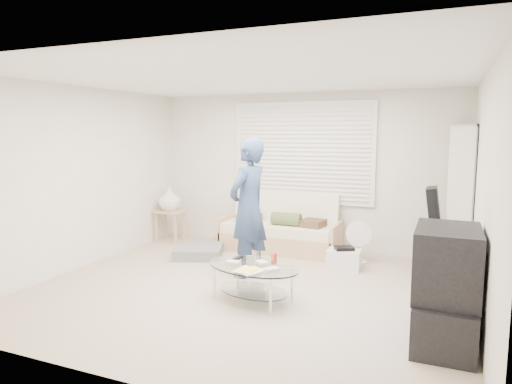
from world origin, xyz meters
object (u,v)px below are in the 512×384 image
at_px(tv_unit, 445,287).
at_px(coffee_table, 253,272).
at_px(futon_sofa, 280,232).
at_px(bookshelf, 459,199).

relative_size(tv_unit, coffee_table, 0.86).
bearing_deg(futon_sofa, tv_unit, -45.32).
xyz_separation_m(bookshelf, tv_unit, (-0.13, -2.36, -0.48)).
bearing_deg(bookshelf, coffee_table, -134.96).
bearing_deg(tv_unit, futon_sofa, 134.68).
distance_m(futon_sofa, coffee_table, 2.25).
bearing_deg(coffee_table, bookshelf, 45.04).
relative_size(bookshelf, coffee_table, 1.62).
height_order(futon_sofa, bookshelf, bookshelf).
xyz_separation_m(bookshelf, coffee_table, (-2.09, -2.10, -0.66)).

